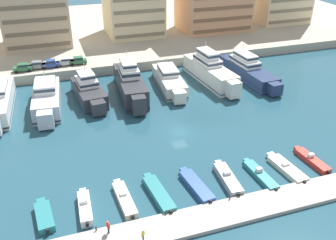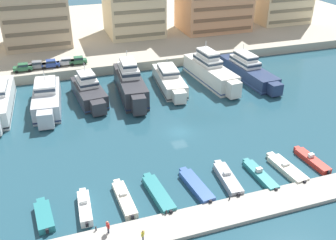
{
  "view_description": "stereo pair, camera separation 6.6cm",
  "coord_description": "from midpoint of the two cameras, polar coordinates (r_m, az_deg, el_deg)",
  "views": [
    {
      "loc": [
        -19.72,
        -52.45,
        33.23
      ],
      "look_at": [
        -1.97,
        0.52,
        2.5
      ],
      "focal_mm": 40.0,
      "sensor_mm": 36.0,
      "label": 1
    },
    {
      "loc": [
        -19.66,
        -52.47,
        33.23
      ],
      "look_at": [
        -1.97,
        0.52,
        2.5
      ],
      "focal_mm": 40.0,
      "sensor_mm": 36.0,
      "label": 2
    }
  ],
  "objects": [
    {
      "name": "car_blue_mid_left",
      "position": [
        91.14,
        -17.42,
        8.23
      ],
      "size": [
        4.11,
        1.94,
        1.8
      ],
      "color": "#28428E",
      "rests_on": "quay_promenade"
    },
    {
      "name": "car_green_far_left",
      "position": [
        90.85,
        -21.23,
        7.52
      ],
      "size": [
        4.1,
        1.92,
        1.8
      ],
      "color": "#2D6642",
      "rests_on": "quay_promenade"
    },
    {
      "name": "ground_plane",
      "position": [
        65.15,
        1.82,
        -1.87
      ],
      "size": [
        400.0,
        400.0,
        0.0
      ],
      "primitive_type": "plane",
      "color": "#234C5B"
    },
    {
      "name": "yacht_navy_mid_right",
      "position": [
        88.26,
        12.1,
        7.44
      ],
      "size": [
        5.9,
        21.85,
        7.37
      ],
      "color": "navy",
      "rests_on": "ground"
    },
    {
      "name": "motorboat_cream_right",
      "position": [
        58.28,
        17.62,
        -7.03
      ],
      "size": [
        2.76,
        8.11,
        1.17
      ],
      "color": "beige",
      "rests_on": "ground"
    },
    {
      "name": "apartment_block_left",
      "position": [
        107.17,
        -19.88,
        16.74
      ],
      "size": [
        17.05,
        14.04,
        25.01
      ],
      "color": "#C6AD89",
      "rests_on": "quay_promenade"
    },
    {
      "name": "motorboat_teal_center_left",
      "position": [
        51.01,
        -1.46,
        -11.14
      ],
      "size": [
        2.59,
        8.66,
        0.97
      ],
      "color": "teal",
      "rests_on": "ground"
    },
    {
      "name": "yacht_silver_left",
      "position": [
        76.08,
        -17.96,
        3.13
      ],
      "size": [
        6.03,
        18.11,
        6.82
      ],
      "color": "silver",
      "rests_on": "ground"
    },
    {
      "name": "pedestrian_near_edge",
      "position": [
        44.39,
        -3.81,
        -17.0
      ],
      "size": [
        0.43,
        0.47,
        1.54
      ],
      "color": "#4C515B",
      "rests_on": "pier_dock"
    },
    {
      "name": "car_silver_center_left",
      "position": [
        91.56,
        -15.31,
        8.62
      ],
      "size": [
        4.17,
        2.07,
        1.8
      ],
      "color": "#B7BCC1",
      "rests_on": "quay_promenade"
    },
    {
      "name": "pedestrian_mid_deck",
      "position": [
        45.56,
        -9.11,
        -15.65
      ],
      "size": [
        0.37,
        0.66,
        1.77
      ],
      "color": "#282D3D",
      "rests_on": "pier_dock"
    },
    {
      "name": "motorboat_blue_center",
      "position": [
        52.47,
        4.32,
        -9.95
      ],
      "size": [
        2.67,
        8.2,
        0.9
      ],
      "color": "#33569E",
      "rests_on": "ground"
    },
    {
      "name": "apartment_block_mid_left",
      "position": [
        112.46,
        -5.36,
        17.08
      ],
      "size": [
        15.62,
        15.93,
        18.65
      ],
      "color": "beige",
      "rests_on": "quay_promenade"
    },
    {
      "name": "pier_dock",
      "position": [
        49.6,
        10.43,
        -13.44
      ],
      "size": [
        120.0,
        4.53,
        0.53
      ],
      "primitive_type": "cube",
      "color": "#A8A399",
      "rests_on": "ground"
    },
    {
      "name": "motorboat_red_far_right",
      "position": [
        61.33,
        21.08,
        -5.72
      ],
      "size": [
        2.0,
        7.41,
        1.37
      ],
      "color": "red",
      "rests_on": "ground"
    },
    {
      "name": "motorboat_teal_far_left",
      "position": [
        50.28,
        -18.33,
        -13.69
      ],
      "size": [
        2.39,
        6.33,
        0.91
      ],
      "color": "teal",
      "rests_on": "ground"
    },
    {
      "name": "yacht_charcoal_center_left",
      "position": [
        78.09,
        -5.76,
        5.6
      ],
      "size": [
        5.76,
        20.22,
        8.84
      ],
      "color": "#333338",
      "rests_on": "ground"
    },
    {
      "name": "bollard_west_mid",
      "position": [
        47.8,
        -0.22,
        -13.82
      ],
      "size": [
        0.2,
        0.2,
        0.61
      ],
      "color": "#2D2D33",
      "rests_on": "pier_dock"
    },
    {
      "name": "car_green_center",
      "position": [
        91.59,
        -13.52,
        8.86
      ],
      "size": [
        4.16,
        2.05,
        1.8
      ],
      "color": "#2D6642",
      "rests_on": "quay_promenade"
    },
    {
      "name": "car_grey_left",
      "position": [
        91.27,
        -19.36,
        7.95
      ],
      "size": [
        4.19,
        2.11,
        1.8
      ],
      "color": "slate",
      "rests_on": "quay_promenade"
    },
    {
      "name": "yacht_charcoal_mid_left",
      "position": [
        77.43,
        -11.93,
        4.36
      ],
      "size": [
        6.09,
        16.02,
        7.32
      ],
      "color": "#333338",
      "rests_on": "ground"
    },
    {
      "name": "motorboat_grey_center_right",
      "position": [
        54.09,
        9.07,
        -8.79
      ],
      "size": [
        2.35,
        8.06,
        1.5
      ],
      "color": "#9EA3A8",
      "rests_on": "ground"
    },
    {
      "name": "motorboat_white_left",
      "position": [
        49.98,
        -12.52,
        -12.86
      ],
      "size": [
        1.78,
        6.87,
        1.57
      ],
      "color": "white",
      "rests_on": "ground"
    },
    {
      "name": "yacht_ivory_center",
      "position": [
        81.68,
        0.24,
        6.1
      ],
      "size": [
        5.83,
        18.14,
        6.0
      ],
      "color": "silver",
      "rests_on": "ground"
    },
    {
      "name": "bollard_west",
      "position": [
        46.58,
        -10.9,
        -15.88
      ],
      "size": [
        0.2,
        0.2,
        0.61
      ],
      "color": "#2D2D33",
      "rests_on": "pier_dock"
    },
    {
      "name": "bollard_east_mid",
      "position": [
        50.53,
        9.43,
        -11.51
      ],
      "size": [
        0.2,
        0.2,
        0.61
      ],
      "color": "#2D2D33",
      "rests_on": "pier_dock"
    },
    {
      "name": "motorboat_teal_mid_right",
      "position": [
        55.95,
        13.87,
        -8.1
      ],
      "size": [
        1.97,
        7.99,
        1.33
      ],
      "color": "teal",
      "rests_on": "ground"
    },
    {
      "name": "yacht_ivory_center_right",
      "position": [
        84.89,
        6.48,
        7.43
      ],
      "size": [
        6.23,
        21.01,
        8.65
      ],
      "color": "silver",
      "rests_on": "ground"
    },
    {
      "name": "quay_promenade",
      "position": [
        123.66,
        -8.9,
        13.42
      ],
      "size": [
        180.0,
        70.0,
        2.21
      ],
      "primitive_type": "cube",
      "color": "#ADA38E",
      "rests_on": "ground"
    },
    {
      "name": "motorboat_cream_mid_left",
      "position": [
        50.57,
        -6.65,
        -11.84
      ],
      "size": [
        2.03,
        7.97,
        1.23
      ],
      "color": "beige",
      "rests_on": "ground"
    }
  ]
}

